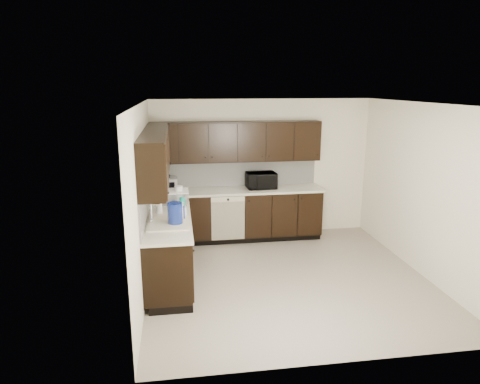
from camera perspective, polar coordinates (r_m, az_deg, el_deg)
The scene contains 20 objects.
floor at distance 6.42m, azimuth 6.30°, elevation -11.28°, with size 4.00×4.00×0.00m, color gray.
ceiling at distance 5.80m, azimuth 6.98°, elevation 11.61°, with size 4.00×4.00×0.00m, color white.
wall_back at distance 7.89m, azimuth 2.91°, elevation 3.21°, with size 4.00×0.02×2.50m, color beige.
wall_left at distance 5.81m, azimuth -12.80°, elevation -1.13°, with size 0.02×4.00×2.50m, color beige.
wall_right at distance 6.78m, azimuth 23.19°, elevation 0.24°, with size 0.02×4.00×2.50m, color beige.
wall_front at distance 4.18m, azimuth 13.69°, elevation -7.27°, with size 4.00×0.02×2.50m, color beige.
lower_cabinets at distance 7.12m, azimuth -3.77°, elevation -5.01°, with size 3.00×2.80×0.90m.
countertop at distance 6.97m, azimuth -3.86°, elevation -1.08°, with size 3.03×2.83×0.04m.
backsplash at distance 7.10m, azimuth -5.72°, elevation 1.33°, with size 3.00×2.80×0.48m.
upper_cabinets at distance 6.88m, azimuth -4.82°, elevation 5.95°, with size 3.00×2.80×0.70m.
dishwasher at distance 7.39m, azimuth -1.61°, elevation -3.17°, with size 0.58×0.04×0.78m.
sink at distance 5.89m, azimuth -9.51°, elevation -4.52°, with size 0.54×0.82×0.42m.
microwave at distance 7.63m, azimuth 2.84°, elevation 1.55°, with size 0.52×0.35×0.29m, color black.
soap_bottle_a at distance 6.07m, azimuth -7.64°, elevation -2.28°, with size 0.09×0.10×0.21m, color gray.
soap_bottle_b at distance 6.21m, azimuth -10.75°, elevation -1.81°, with size 0.10×0.10×0.25m, color gray.
toaster_oven at distance 7.47m, azimuth -9.91°, elevation 0.92°, with size 0.39×0.29×0.25m, color silver.
storage_bin at distance 6.76m, azimuth -9.08°, elevation -0.68°, with size 0.50×0.37×0.19m, color white.
blue_pitcher at distance 5.72m, azimuth -8.66°, elevation -2.88°, with size 0.20×0.20×0.30m, color navy.
teal_tumbler at distance 6.41m, azimuth -7.69°, elevation -1.49°, with size 0.08×0.08×0.18m, color #0E9B84.
paper_towel_roll at distance 6.74m, azimuth -8.17°, elevation -0.33°, with size 0.12×0.12×0.28m, color silver.
Camera 1 is at (-1.52, -5.59, 2.75)m, focal length 32.00 mm.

